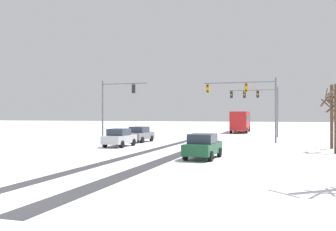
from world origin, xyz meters
TOP-DOWN VIEW (x-y plane):
  - wheel_track_left_lane at (2.37, 14.84)m, footprint 1.09×32.64m
  - wheel_track_right_lane at (-0.59, 14.84)m, footprint 0.85×32.64m
  - sidewalk_kerb_right at (10.22, 13.35)m, footprint 4.00×32.64m
  - traffic_signal_far_right at (6.31, 39.76)m, footprint 6.32×0.53m
  - traffic_signal_near_right at (6.32, 27.69)m, footprint 7.15×0.43m
  - traffic_signal_near_left at (-7.44, 25.66)m, footprint 5.21×0.38m
  - car_grey_lead at (-4.92, 26.51)m, footprint 1.97×4.17m
  - car_silver_second at (-4.54, 20.65)m, footprint 1.84×4.11m
  - car_dark_green_third at (4.54, 13.85)m, footprint 1.98×4.17m
  - bus_oncoming at (2.82, 51.78)m, footprint 2.94×11.08m
  - bare_tree_sidewalk_mid at (13.23, 19.92)m, footprint 2.24×1.83m
  - bare_tree_sidewalk_far at (13.48, 24.16)m, footprint 1.88×1.79m

SIDE VIEW (x-z plane):
  - wheel_track_left_lane at x=2.37m, z-range 0.00..0.01m
  - wheel_track_right_lane at x=-0.59m, z-range 0.00..0.01m
  - sidewalk_kerb_right at x=10.22m, z-range 0.00..0.12m
  - car_grey_lead at x=-4.92m, z-range 0.01..1.63m
  - car_silver_second at x=-4.54m, z-range 0.01..1.63m
  - car_dark_green_third at x=4.54m, z-range 0.01..1.63m
  - bus_oncoming at x=2.82m, z-range 0.30..3.68m
  - bare_tree_sidewalk_far at x=13.48m, z-range 0.21..5.62m
  - bare_tree_sidewalk_mid at x=13.23m, z-range 0.36..5.49m
  - traffic_signal_near_left at x=-7.44m, z-range 1.12..7.62m
  - traffic_signal_near_right at x=6.32m, z-range 1.44..7.94m
  - traffic_signal_far_right at x=6.31m, z-range 1.55..8.05m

